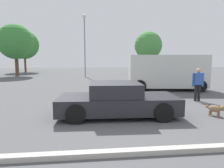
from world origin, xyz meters
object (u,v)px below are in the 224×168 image
(sedan_foreground, at_px, (117,100))
(pedestrian, at_px, (198,82))
(dog, at_px, (216,109))
(van_white, at_px, (167,71))
(light_post_near, at_px, (85,35))

(sedan_foreground, relative_size, pedestrian, 2.69)
(dog, xyz_separation_m, van_white, (0.52, 6.03, 0.97))
(sedan_foreground, height_order, dog, sedan_foreground)
(dog, xyz_separation_m, pedestrian, (0.70, 2.48, 0.68))
(sedan_foreground, xyz_separation_m, van_white, (4.06, 5.56, 0.68))
(dog, bearing_deg, sedan_foreground, -134.79)
(van_white, bearing_deg, sedan_foreground, -118.87)
(light_post_near, bearing_deg, pedestrian, -66.63)
(dog, height_order, light_post_near, light_post_near)
(pedestrian, bearing_deg, light_post_near, 26.56)
(sedan_foreground, distance_m, dog, 3.58)
(sedan_foreground, distance_m, pedestrian, 4.71)
(sedan_foreground, height_order, van_white, van_white)
(sedan_foreground, xyz_separation_m, dog, (3.54, -0.47, -0.29))
(sedan_foreground, height_order, light_post_near, light_post_near)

